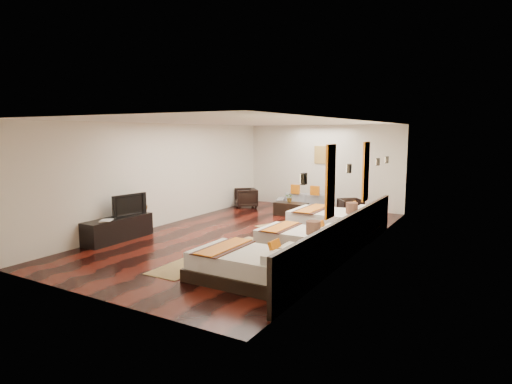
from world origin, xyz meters
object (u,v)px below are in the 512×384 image
Objects in this scene: nightstand_a at (313,255)px; figurine at (141,206)px; book at (101,221)px; armchair_right at (351,209)px; table_plant at (290,198)px; bed_far at (335,222)px; nightstand_b at (351,231)px; bed_mid at (303,240)px; coffee_table at (291,209)px; armchair_left at (246,198)px; sofa at (305,202)px; tv at (127,205)px; tv_console at (118,229)px; bed_near at (252,266)px.

nightstand_a reaches higher than figurine.
armchair_right is (3.98, 5.80, -0.27)m from book.
figurine is at bearing -117.16° from table_plant.
nightstand_b reaches higher than bed_far.
coffee_table is (-1.96, 3.54, -0.05)m from bed_mid.
nightstand_a reaches higher than bed_far.
figurine is 0.49× the size of armchair_left.
nightstand_a is 1.35× the size of armchair_left.
nightstand_b reaches higher than table_plant.
bed_mid is at bearing -83.29° from sofa.
book is at bearing -44.17° from armchair_left.
tv_console is at bearing 177.12° from tv.
armchair_right is at bearing 93.09° from bed_mid.
book reaches higher than tv_console.
bed_near reaches higher than bed_mid.
bed_mid is 2.00× the size of tv.
tv_console is (-4.19, -1.32, 0.03)m from bed_mid.
bed_near is at bearing -90.03° from bed_far.
table_plant is (2.15, 4.19, -0.19)m from figurine.
tv_console is at bearing -113.51° from table_plant.
tv is at bearing -84.07° from figurine.
armchair_left is at bearing 122.28° from bed_near.
bed_mid is 2.86× the size of armchair_right.
nightstand_b is at bearing -59.57° from tv.
armchair_left is (-3.93, 2.06, 0.04)m from bed_far.
nightstand_b is 5.46m from tv_console.
nightstand_b is 5.20m from figurine.
tv is at bearing -44.00° from armchair_left.
sofa is at bearing 122.21° from armchair_right.
bed_mid reaches higher than book.
nightstand_a is (0.75, -1.24, 0.09)m from bed_mid.
book is 6.79m from sofa.
nightstand_a reaches higher than table_plant.
armchair_left is 0.72× the size of coffee_table.
nightstand_a is 2.73× the size of figurine.
table_plant is at bearing 136.97° from nightstand_b.
bed_far is (0.00, 2.01, 0.05)m from bed_mid.
armchair_right is at bearing 14.32° from coffee_table.
armchair_left is at bearing 146.81° from nightstand_b.
tv_console is 2.49× the size of armchair_left.
coffee_table is at bearing 155.63° from armchair_right.
table_plant is at bearing 68.43° from book.
figurine is 4.71m from table_plant.
tv is 0.49m from figurine.
tv_console is at bearing -141.61° from bed_far.
nightstand_a reaches higher than tv_console.
armchair_left is 2.56× the size of table_plant.
nightstand_b is at bearing -69.33° from sofa.
bed_far is 3.09× the size of armchair_left.
nightstand_a reaches higher than coffee_table.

